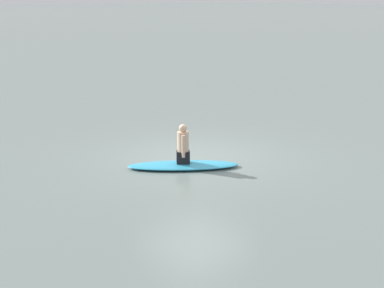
% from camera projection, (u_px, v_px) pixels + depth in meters
% --- Properties ---
extents(ground_plane, '(400.00, 400.00, 0.00)m').
position_uv_depth(ground_plane, '(196.00, 158.00, 14.21)').
color(ground_plane, slate).
extents(surfboard, '(2.57, 2.25, 0.12)m').
position_uv_depth(surfboard, '(183.00, 165.00, 13.36)').
color(surfboard, '#339EC6').
rests_on(surfboard, ground).
extents(person_paddler, '(0.40, 0.39, 0.95)m').
position_uv_depth(person_paddler, '(183.00, 146.00, 13.24)').
color(person_paddler, black).
rests_on(person_paddler, surfboard).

